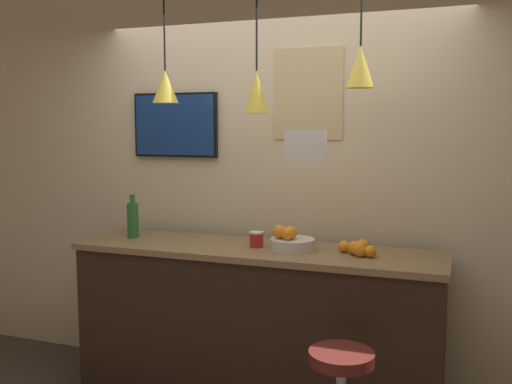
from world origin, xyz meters
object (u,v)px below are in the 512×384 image
fruit_bowl (291,242)px  juice_bottle (133,219)px  spread_jar (256,239)px  mounted_tv (175,125)px

fruit_bowl → juice_bottle: bearing=179.7°
spread_jar → mounted_tv: bearing=154.8°
juice_bottle → spread_jar: bearing=0.0°
juice_bottle → spread_jar: juice_bottle is taller
fruit_bowl → juice_bottle: size_ratio=0.93×
juice_bottle → mounted_tv: (0.15, 0.35, 0.64)m
spread_jar → mounted_tv: mounted_tv is taller
fruit_bowl → mounted_tv: bearing=159.8°
mounted_tv → juice_bottle: bearing=-112.5°
mounted_tv → spread_jar: bearing=-25.2°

